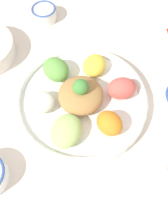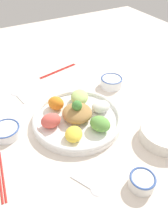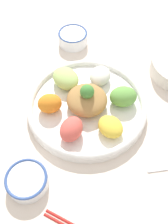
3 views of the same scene
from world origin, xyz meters
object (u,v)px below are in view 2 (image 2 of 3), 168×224
object	(u,v)px
serving_spoon_extra	(91,187)
sauce_bowl_red	(111,82)
salad_platter	(77,117)
sauce_bowl_dark	(142,181)
side_serving_bowl	(165,133)
chopsticks_pair_near	(58,71)
rice_bowl_blue	(6,131)
serving_spoon_main	(17,95)
chopsticks_pair_far	(1,175)

from	to	relation	value
serving_spoon_extra	sauce_bowl_red	bearing A→B (deg)	-68.13
salad_platter	sauce_bowl_dark	bearing A→B (deg)	-83.76
side_serving_bowl	serving_spoon_extra	distance (m)	0.35
salad_platter	sauce_bowl_red	bearing A→B (deg)	28.52
chopsticks_pair_near	rice_bowl_blue	bearing A→B (deg)	-148.92
side_serving_bowl	serving_spoon_main	size ratio (longest dim) A/B	1.52
sauce_bowl_dark	chopsticks_pair_near	world-z (taller)	sauce_bowl_dark
chopsticks_pair_near	serving_spoon_main	distance (m)	0.28
rice_bowl_blue	serving_spoon_main	size ratio (longest dim) A/B	0.87
chopsticks_pair_near	chopsticks_pair_far	world-z (taller)	same
rice_bowl_blue	serving_spoon_main	xyz separation A→B (m)	(0.11, 0.23, -0.02)
chopsticks_pair_near	serving_spoon_extra	size ratio (longest dim) A/B	2.02
sauce_bowl_dark	serving_spoon_extra	bearing A→B (deg)	153.53
serving_spoon_main	sauce_bowl_red	bearing A→B (deg)	60.98
sauce_bowl_dark	side_serving_bowl	distance (m)	0.23
sauce_bowl_red	rice_bowl_blue	xyz separation A→B (m)	(-0.54, -0.08, -0.00)
chopsticks_pair_far	serving_spoon_extra	bearing A→B (deg)	60.05
chopsticks_pair_far	serving_spoon_main	world-z (taller)	chopsticks_pair_far
rice_bowl_blue	side_serving_bowl	distance (m)	0.60
sauce_bowl_dark	serving_spoon_main	world-z (taller)	sauce_bowl_dark
salad_platter	chopsticks_pair_near	xyz separation A→B (m)	(0.10, 0.41, -0.02)
salad_platter	sauce_bowl_dark	distance (m)	0.36
chopsticks_pair_near	serving_spoon_main	world-z (taller)	chopsticks_pair_near
chopsticks_pair_far	serving_spoon_main	bearing A→B (deg)	164.49
serving_spoon_extra	sauce_bowl_dark	bearing A→B (deg)	-143.82
sauce_bowl_red	chopsticks_pair_far	xyz separation A→B (m)	(-0.61, -0.25, -0.02)
sauce_bowl_red	chopsticks_pair_far	bearing A→B (deg)	-157.37
salad_platter	serving_spoon_extra	bearing A→B (deg)	-109.84
chopsticks_pair_far	side_serving_bowl	bearing A→B (deg)	84.08
rice_bowl_blue	serving_spoon_extra	distance (m)	0.39
salad_platter	serving_spoon_main	world-z (taller)	salad_platter
chopsticks_pair_far	salad_platter	bearing A→B (deg)	114.80
chopsticks_pair_far	sauce_bowl_red	bearing A→B (deg)	119.90
chopsticks_pair_near	chopsticks_pair_far	bearing A→B (deg)	-141.99
rice_bowl_blue	side_serving_bowl	bearing A→B (deg)	-30.73
rice_bowl_blue	chopsticks_pair_far	distance (m)	0.18
rice_bowl_blue	chopsticks_pair_near	world-z (taller)	rice_bowl_blue
chopsticks_pair_near	sauce_bowl_red	bearing A→B (deg)	-68.69
sauce_bowl_dark	chopsticks_pair_far	xyz separation A→B (m)	(-0.38, 0.25, -0.02)
side_serving_bowl	serving_spoon_main	distance (m)	0.68
side_serving_bowl	rice_bowl_blue	bearing A→B (deg)	149.27
chopsticks_pair_near	serving_spoon_main	size ratio (longest dim) A/B	1.87
side_serving_bowl	chopsticks_pair_near	world-z (taller)	side_serving_bowl
sauce_bowl_red	serving_spoon_main	xyz separation A→B (m)	(-0.44, 0.15, -0.02)
rice_bowl_blue	chopsticks_pair_near	size ratio (longest dim) A/B	0.46
sauce_bowl_red	serving_spoon_main	bearing A→B (deg)	160.61
salad_platter	chopsticks_pair_far	bearing A→B (deg)	-162.46
sauce_bowl_red	chopsticks_pair_far	size ratio (longest dim) A/B	0.52
salad_platter	sauce_bowl_red	world-z (taller)	salad_platter
side_serving_bowl	serving_spoon_extra	size ratio (longest dim) A/B	1.64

